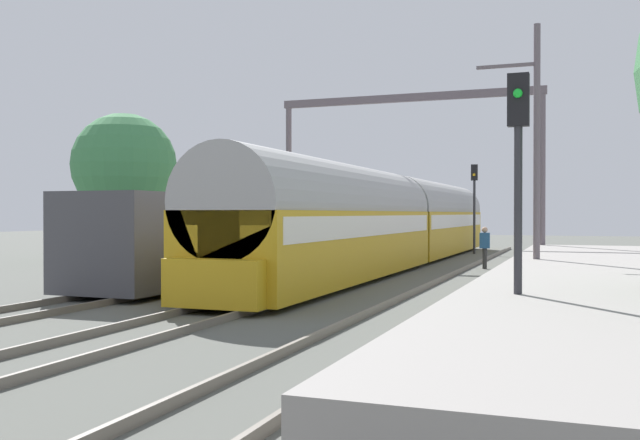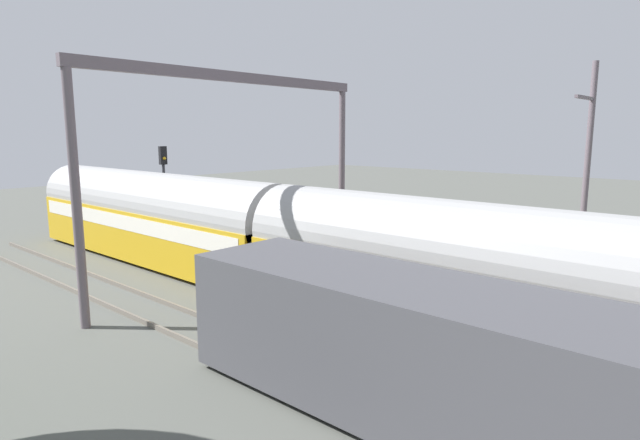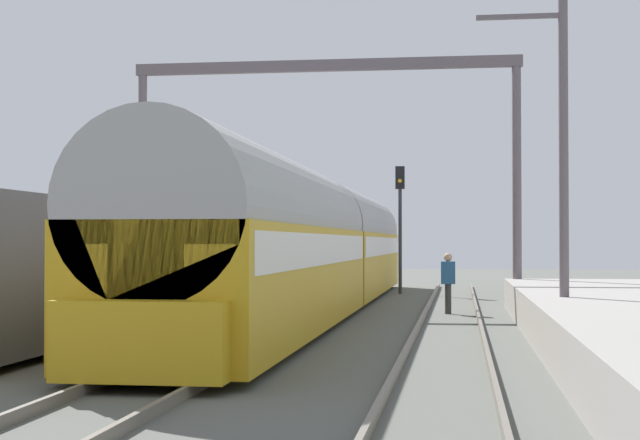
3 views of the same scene
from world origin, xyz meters
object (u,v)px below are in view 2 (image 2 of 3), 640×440
at_px(person_crossing, 364,252).
at_px(passenger_train, 281,241).
at_px(catenary_gantry, 238,135).
at_px(railway_signal_far, 164,183).
at_px(freight_car, 475,370).

bearing_deg(person_crossing, passenger_train, -12.35).
bearing_deg(catenary_gantry, railway_signal_far, 76.66).
bearing_deg(freight_car, passenger_train, 66.23).
height_order(freight_car, catenary_gantry, catenary_gantry).
bearing_deg(freight_car, railway_signal_far, 72.95).
xyz_separation_m(passenger_train, railway_signal_far, (1.92, 10.24, 1.25)).
relative_size(passenger_train, railway_signal_far, 6.51).
relative_size(freight_car, catenary_gantry, 1.05).
bearing_deg(freight_car, catenary_gantry, 70.39).
bearing_deg(catenary_gantry, person_crossing, -36.16).
height_order(person_crossing, railway_signal_far, railway_signal_far).
height_order(railway_signal_far, catenary_gantry, catenary_gantry).
distance_m(passenger_train, railway_signal_far, 10.49).
height_order(freight_car, railway_signal_far, railway_signal_far).
relative_size(passenger_train, catenary_gantry, 2.64).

